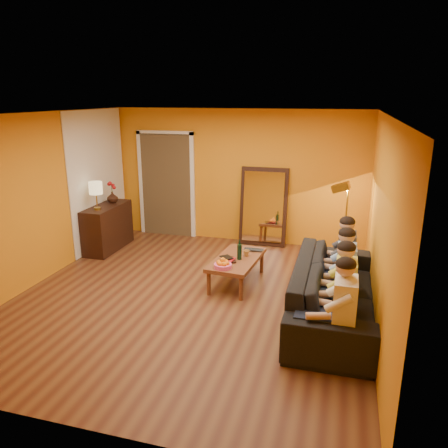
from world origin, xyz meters
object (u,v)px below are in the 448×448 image
(table_lamp, at_px, (96,196))
(tumbler, at_px, (246,253))
(mirror_frame, at_px, (263,207))
(person_far_left, at_px, (344,311))
(sideboard, at_px, (108,227))
(floor_lamp, at_px, (345,226))
(sofa, at_px, (334,290))
(person_mid_right, at_px, (345,273))
(coffee_table, at_px, (237,270))
(dog, at_px, (301,321))
(laptop, at_px, (253,251))
(vase, at_px, (112,197))
(person_mid_left, at_px, (345,290))
(person_far_right, at_px, (346,258))
(wine_bottle, at_px, (239,250))

(table_lamp, relative_size, tumbler, 5.04)
(mirror_frame, relative_size, person_far_left, 1.25)
(sideboard, bearing_deg, floor_lamp, 3.91)
(sofa, xyz_separation_m, person_mid_right, (0.13, 0.10, 0.23))
(coffee_table, relative_size, dog, 1.91)
(laptop, height_order, vase, vase)
(person_mid_left, distance_m, person_mid_right, 0.55)
(tumbler, xyz_separation_m, vase, (-2.87, 1.02, 0.49))
(person_far_right, bearing_deg, laptop, 163.64)
(table_lamp, distance_m, person_mid_left, 4.74)
(coffee_table, distance_m, person_far_left, 2.40)
(floor_lamp, bearing_deg, sofa, -85.19)
(sofa, relative_size, person_far_right, 2.15)
(person_far_left, bearing_deg, sideboard, 149.15)
(person_far_left, height_order, person_far_right, same)
(vase, bearing_deg, person_mid_left, -27.87)
(sideboard, bearing_deg, mirror_frame, 21.16)
(vase, bearing_deg, person_mid_right, -21.94)
(dog, distance_m, laptop, 2.11)
(floor_lamp, relative_size, person_mid_left, 1.18)
(sofa, bearing_deg, laptop, 50.63)
(sideboard, relative_size, laptop, 3.75)
(table_lamp, height_order, laptop, table_lamp)
(sideboard, relative_size, table_lamp, 2.31)
(tumbler, bearing_deg, person_far_left, -50.91)
(coffee_table, bearing_deg, person_mid_left, -31.15)
(sideboard, xyz_separation_m, person_far_left, (4.37, -2.61, 0.18))
(dog, distance_m, tumbler, 1.95)
(sofa, bearing_deg, wine_bottle, 64.93)
(person_mid_right, bearing_deg, mirror_frame, 121.38)
(person_far_left, height_order, person_mid_right, same)
(floor_lamp, height_order, person_far_left, floor_lamp)
(laptop, bearing_deg, sofa, -40.11)
(dog, bearing_deg, coffee_table, 121.43)
(sofa, bearing_deg, vase, 66.31)
(person_mid_left, relative_size, tumbler, 12.06)
(floor_lamp, relative_size, person_far_left, 1.18)
(coffee_table, xyz_separation_m, person_far_right, (1.62, -0.07, 0.40))
(person_mid_left, xyz_separation_m, laptop, (-1.44, 1.52, -0.18))
(vase, bearing_deg, mirror_frame, 16.57)
(person_far_left, distance_m, laptop, 2.53)
(table_lamp, xyz_separation_m, person_far_left, (4.37, -2.31, -0.49))
(mirror_frame, relative_size, person_mid_left, 1.25)
(sofa, distance_m, person_far_left, 1.03)
(table_lamp, distance_m, vase, 0.57)
(floor_lamp, bearing_deg, person_far_right, -80.82)
(coffee_table, bearing_deg, person_mid_right, -16.25)
(mirror_frame, distance_m, dog, 3.69)
(person_far_right, bearing_deg, floor_lamp, 91.37)
(dog, distance_m, person_mid_right, 1.05)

